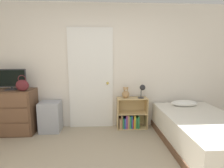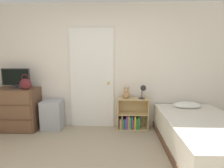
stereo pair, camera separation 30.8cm
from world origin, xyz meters
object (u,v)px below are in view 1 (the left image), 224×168
object	(u,v)px
desk_lamp	(142,89)
tv	(11,79)
teddy_bear	(126,93)
bookshelf	(131,117)
dresser	(14,112)
bed	(203,132)
handbag	(22,85)
storage_bin	(51,117)

from	to	relation	value
desk_lamp	tv	bearing A→B (deg)	-178.76
desk_lamp	teddy_bear	bearing A→B (deg)	173.23
bookshelf	desk_lamp	bearing A→B (deg)	-10.02
dresser	bookshelf	bearing A→B (deg)	2.63
bookshelf	bed	world-z (taller)	bookshelf
handbag	desk_lamp	xyz separation A→B (m)	(2.28, 0.20, -0.13)
storage_bin	bookshelf	bearing A→B (deg)	1.95
dresser	tv	world-z (taller)	tv
storage_bin	bed	size ratio (longest dim) A/B	0.30
tv	bed	xyz separation A→B (m)	(3.39, -0.76, -0.82)
bookshelf	bed	bearing A→B (deg)	-38.67
dresser	desk_lamp	size ratio (longest dim) A/B	3.09
dresser	teddy_bear	size ratio (longest dim) A/B	3.73
handbag	teddy_bear	bearing A→B (deg)	7.06
handbag	bookshelf	bearing A→B (deg)	6.70
dresser	bed	size ratio (longest dim) A/B	0.44
teddy_bear	bed	world-z (taller)	teddy_bear
dresser	tv	size ratio (longest dim) A/B	1.53
storage_bin	teddy_bear	distance (m)	1.59
teddy_bear	bed	bearing A→B (deg)	-35.99
dresser	storage_bin	distance (m)	0.70
tv	desk_lamp	world-z (taller)	tv
desk_lamp	bed	size ratio (longest dim) A/B	0.14
handbag	teddy_bear	xyz separation A→B (m)	(1.94, 0.24, -0.23)
teddy_bear	tv	bearing A→B (deg)	-177.55
handbag	storage_bin	world-z (taller)	handbag
bookshelf	desk_lamp	world-z (taller)	desk_lamp
tv	bed	world-z (taller)	tv
handbag	tv	bearing A→B (deg)	151.33
handbag	dresser	bearing A→B (deg)	153.49
bed	teddy_bear	bearing A→B (deg)	144.01
desk_lamp	bed	world-z (taller)	desk_lamp
storage_bin	bed	world-z (taller)	bed
bookshelf	teddy_bear	world-z (taller)	teddy_bear
tv	teddy_bear	size ratio (longest dim) A/B	2.43
storage_bin	bed	bearing A→B (deg)	-16.49
tv	storage_bin	bearing A→B (deg)	3.28
tv	handbag	world-z (taller)	tv
handbag	teddy_bear	size ratio (longest dim) A/B	1.27
desk_lamp	bed	bearing A→B (deg)	-44.03
tv	bookshelf	xyz separation A→B (m)	(2.32, 0.09, -0.84)
dresser	storage_bin	world-z (taller)	dresser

